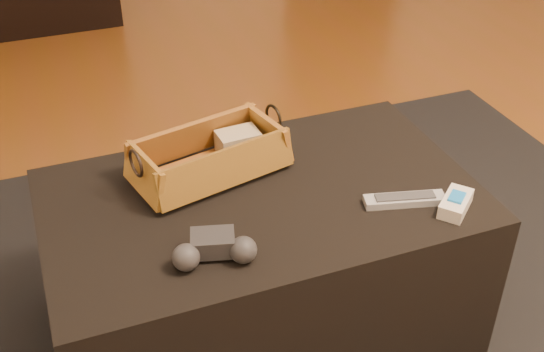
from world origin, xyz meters
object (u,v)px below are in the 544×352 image
object	(u,v)px
silver_remote	(405,200)
tv_remote	(206,170)
cream_gadget	(456,203)
ottoman	(262,263)
wicker_basket	(210,158)
game_controller	(214,249)

from	to	relation	value
silver_remote	tv_remote	bearing A→B (deg)	146.88
cream_gadget	ottoman	bearing A→B (deg)	151.53
cream_gadget	wicker_basket	bearing A→B (deg)	144.47
ottoman	silver_remote	xyz separation A→B (m)	(0.29, -0.15, 0.22)
ottoman	game_controller	xyz separation A→B (m)	(-0.17, -0.18, 0.24)
wicker_basket	cream_gadget	size ratio (longest dim) A/B	3.54
game_controller	cream_gadget	world-z (taller)	game_controller
tv_remote	cream_gadget	bearing A→B (deg)	-52.55
wicker_basket	silver_remote	distance (m)	0.47
ottoman	tv_remote	distance (m)	0.28
wicker_basket	cream_gadget	bearing A→B (deg)	-35.53
tv_remote	game_controller	distance (m)	0.30
game_controller	silver_remote	distance (m)	0.46
wicker_basket	cream_gadget	xyz separation A→B (m)	(0.47, -0.34, -0.03)
tv_remote	wicker_basket	world-z (taller)	wicker_basket
ottoman	wicker_basket	xyz separation A→B (m)	(-0.08, 0.13, 0.25)
ottoman	cream_gadget	world-z (taller)	cream_gadget
wicker_basket	game_controller	size ratio (longest dim) A/B	2.25
tv_remote	game_controller	xyz separation A→B (m)	(-0.07, -0.29, 0.00)
wicker_basket	game_controller	xyz separation A→B (m)	(-0.08, -0.31, -0.02)
game_controller	wicker_basket	bearing A→B (deg)	74.90
tv_remote	wicker_basket	xyz separation A→B (m)	(0.01, 0.02, 0.02)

